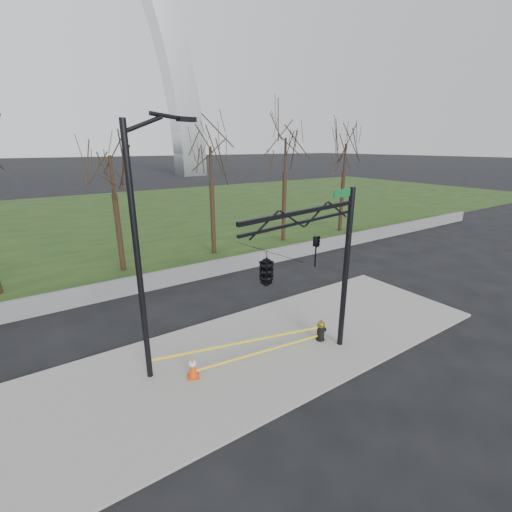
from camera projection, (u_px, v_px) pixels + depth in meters
ground at (269, 348)px, 13.14m from camera, size 500.00×500.00×0.00m
sidewalk at (269, 347)px, 13.12m from camera, size 18.00×6.00×0.10m
grass_strip at (103, 217)px, 36.84m from camera, size 120.00×40.00×0.06m
guardrail at (184, 275)px, 19.32m from camera, size 60.00×0.30×0.90m
tree_row at (115, 201)px, 20.08m from camera, size 41.28×4.00×8.46m
fire_hydrant at (321, 331)px, 13.40m from camera, size 0.53×0.34×0.85m
traffic_cone at (193, 367)px, 11.23m from camera, size 0.50×0.50×0.73m
street_light at (143, 239)px, 10.17m from camera, size 2.37×0.66×8.21m
traffic_signal_mast at (285, 262)px, 9.89m from camera, size 5.04×2.54×6.00m
caution_tape at (251, 347)px, 12.32m from camera, size 6.19×1.51×0.43m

